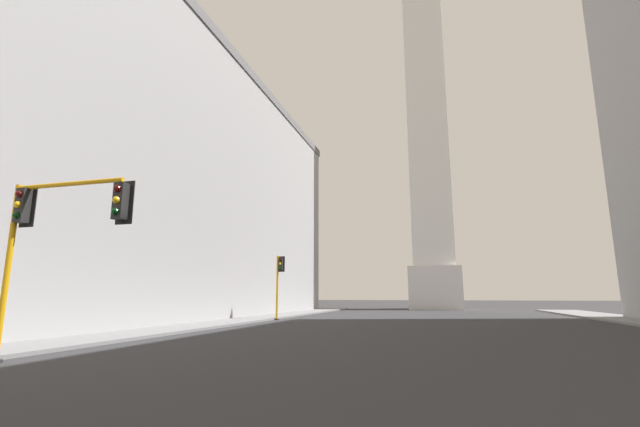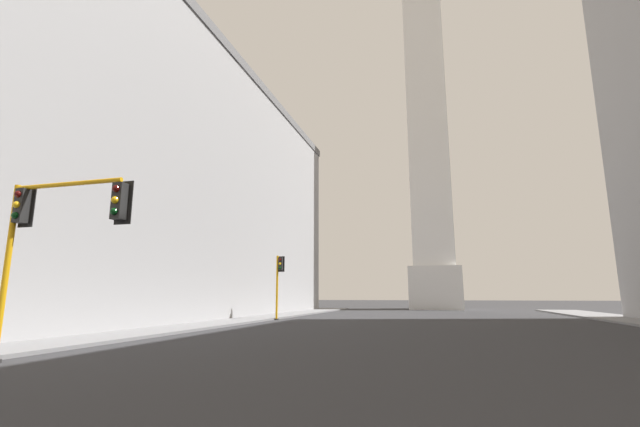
{
  "view_description": "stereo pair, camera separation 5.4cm",
  "coord_description": "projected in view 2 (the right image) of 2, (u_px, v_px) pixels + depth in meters",
  "views": [
    {
      "loc": [
        0.46,
        -0.7,
        1.98
      ],
      "look_at": [
        -13.19,
        49.11,
        11.93
      ],
      "focal_mm": 24.0,
      "sensor_mm": 36.0,
      "label": 1
    },
    {
      "loc": [
        0.51,
        -0.68,
        1.98
      ],
      "look_at": [
        -13.19,
        49.11,
        11.93
      ],
      "focal_mm": 24.0,
      "sensor_mm": 36.0,
      "label": 2
    }
  ],
  "objects": [
    {
      "name": "obelisk",
      "position": [
        426.0,
        103.0,
        69.62
      ],
      "size": [
        7.55,
        7.55,
        68.78
      ],
      "color": "silver",
      "rests_on": "ground_plane"
    },
    {
      "name": "sidewalk_left",
      "position": [
        182.0,
        326.0,
        27.1
      ],
      "size": [
        5.0,
        79.84,
        0.15
      ],
      "primitive_type": "cube",
      "color": "slate",
      "rests_on": "ground_plane"
    },
    {
      "name": "building_left",
      "position": [
        119.0,
        188.0,
        40.18
      ],
      "size": [
        23.9,
        55.84,
        23.88
      ],
      "color": "#9E9EA0",
      "rests_on": "ground_plane"
    },
    {
      "name": "traffic_light_mid_left",
      "position": [
        279.0,
        277.0,
        36.25
      ],
      "size": [
        0.77,
        0.51,
        5.35
      ],
      "color": "orange",
      "rests_on": "ground_plane"
    },
    {
      "name": "traffic_light_near_left",
      "position": [
        49.0,
        224.0,
        13.17
      ],
      "size": [
        4.47,
        0.5,
        5.49
      ],
      "color": "orange",
      "rests_on": "ground_plane"
    }
  ]
}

